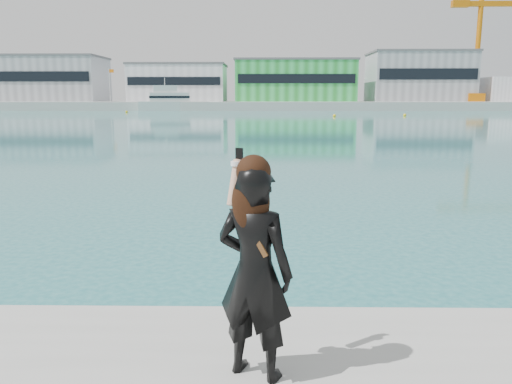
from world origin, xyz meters
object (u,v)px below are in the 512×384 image
dock_crane (483,47)px  buoy_far (127,113)px  buoy_near (334,117)px  woman (254,266)px  buoy_extra (405,116)px  motor_yacht (171,101)px

dock_crane → buoy_far: bearing=-163.3°
dock_crane → buoy_far: (-80.94, -24.35, -15.07)m
buoy_near → woman: 77.50m
buoy_near → buoy_far: 44.51m
woman → buoy_far: bearing=-50.5°
dock_crane → woman: bearing=-113.5°
buoy_far → dock_crane: bearing=16.7°
buoy_near → buoy_extra: bearing=14.9°
buoy_extra → buoy_near: bearing=-165.1°
dock_crane → buoy_far: 85.86m
motor_yacht → buoy_far: bearing=-129.1°
buoy_far → woman: size_ratio=0.27×
buoy_far → buoy_extra: same height
buoy_near → buoy_far: (-39.05, 21.36, 0.00)m
dock_crane → woman: 134.10m
motor_yacht → buoy_near: motor_yacht is taller
dock_crane → buoy_extra: size_ratio=48.00×
buoy_near → buoy_far: same height
motor_yacht → dock_crane: bearing=-6.4°
dock_crane → buoy_near: dock_crane is taller
buoy_far → buoy_extra: size_ratio=1.00×
motor_yacht → buoy_extra: (44.58, -32.23, -2.10)m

